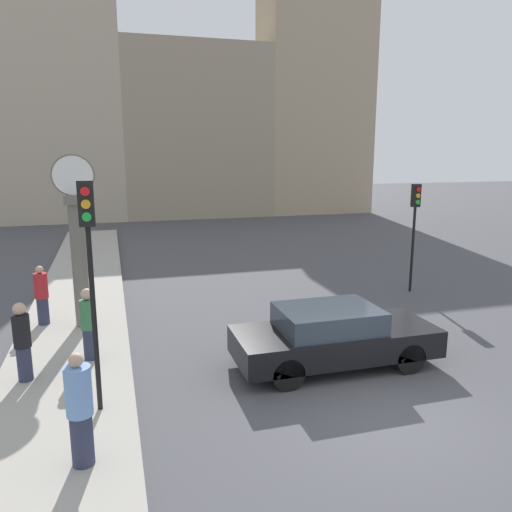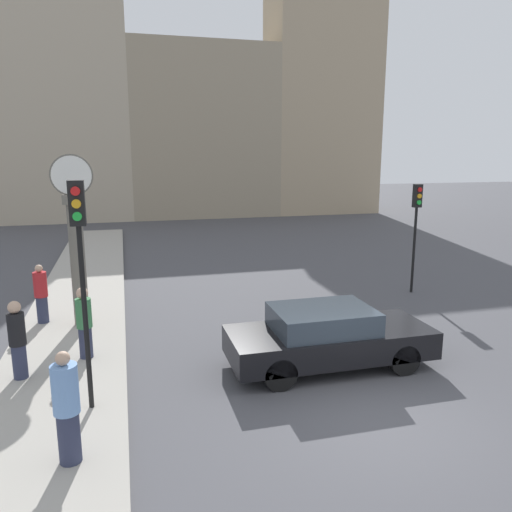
{
  "view_description": "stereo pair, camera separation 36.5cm",
  "coord_description": "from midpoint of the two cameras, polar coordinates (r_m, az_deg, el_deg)",
  "views": [
    {
      "loc": [
        -4.61,
        -7.2,
        4.71
      ],
      "look_at": [
        -0.11,
        8.22,
        1.34
      ],
      "focal_mm": 35.0,
      "sensor_mm": 36.0,
      "label": 1
    },
    {
      "loc": [
        -4.26,
        -7.3,
        4.71
      ],
      "look_at": [
        -0.11,
        8.22,
        1.34
      ],
      "focal_mm": 35.0,
      "sensor_mm": 36.0,
      "label": 2
    }
  ],
  "objects": [
    {
      "name": "street_clock",
      "position": [
        13.78,
        -19.09,
        1.1
      ],
      "size": [
        1.06,
        0.5,
        4.5
      ],
      "color": "#666056",
      "rests_on": "sidewalk_corner"
    },
    {
      "name": "sedan_car",
      "position": [
        11.27,
        9.13,
        -9.1
      ],
      "size": [
        4.5,
        1.79,
        1.38
      ],
      "color": "black",
      "rests_on": "ground_plane"
    },
    {
      "name": "traffic_light_near",
      "position": [
        8.93,
        -18.34,
        0.65
      ],
      "size": [
        0.26,
        0.24,
        4.09
      ],
      "color": "black",
      "rests_on": "sidewalk_corner"
    },
    {
      "name": "pedestrian_blue_stripe",
      "position": [
        8.07,
        -19.56,
        -16.06
      ],
      "size": [
        0.38,
        0.38,
        1.75
      ],
      "color": "#2D334C",
      "rests_on": "sidewalk_corner"
    },
    {
      "name": "ground_plane",
      "position": [
        9.72,
        15.09,
        -17.58
      ],
      "size": [
        120.0,
        120.0,
        0.0
      ],
      "primitive_type": "plane",
      "color": "#47474C"
    },
    {
      "name": "sidewalk_corner",
      "position": [
        18.54,
        -18.51,
        -3.25
      ],
      "size": [
        2.72,
        25.31,
        0.15
      ],
      "primitive_type": "cube",
      "color": "#A39E93",
      "rests_on": "ground_plane"
    },
    {
      "name": "pedestrian_black_jacket",
      "position": [
        11.23,
        -24.76,
        -8.67
      ],
      "size": [
        0.33,
        0.33,
        1.64
      ],
      "color": "#2D334C",
      "rests_on": "sidewalk_corner"
    },
    {
      "name": "pedestrian_green_hoodie",
      "position": [
        11.78,
        -18.19,
        -7.22
      ],
      "size": [
        0.34,
        0.34,
        1.63
      ],
      "color": "#2D334C",
      "rests_on": "sidewalk_corner"
    },
    {
      "name": "pedestrian_red_top",
      "position": [
        14.58,
        -22.7,
        -4.03
      ],
      "size": [
        0.35,
        0.35,
        1.61
      ],
      "color": "#2D334C",
      "rests_on": "sidewalk_corner"
    },
    {
      "name": "building_row",
      "position": [
        37.78,
        -8.93,
        16.54
      ],
      "size": [
        29.98,
        5.0,
        17.3
      ],
      "color": "#B7A88E",
      "rests_on": "ground_plane"
    },
    {
      "name": "traffic_light_far",
      "position": [
        17.45,
        18.41,
        4.4
      ],
      "size": [
        0.26,
        0.24,
        3.67
      ],
      "color": "black",
      "rests_on": "ground_plane"
    }
  ]
}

